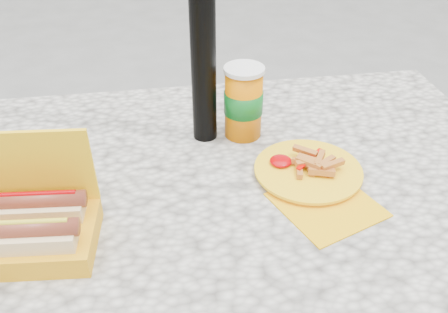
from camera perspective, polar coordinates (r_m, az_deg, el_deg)
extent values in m
cube|color=beige|center=(0.95, -0.90, -4.00)|extent=(1.20, 0.80, 0.05)
cylinder|color=black|center=(1.47, -22.55, -9.82)|extent=(0.07, 0.07, 0.70)
cylinder|color=black|center=(1.54, 16.40, -6.03)|extent=(0.07, 0.07, 0.70)
cube|color=yellow|center=(0.85, -21.71, -8.72)|extent=(0.23, 0.16, 0.04)
cube|color=yellow|center=(0.84, -21.93, -1.24)|extent=(0.22, 0.04, 0.14)
cube|color=beige|center=(0.81, -22.61, -9.13)|extent=(0.18, 0.07, 0.05)
cylinder|color=#963B2A|center=(0.79, -23.04, -7.70)|extent=(0.19, 0.05, 0.03)
cylinder|color=gold|center=(0.79, -23.25, -7.00)|extent=(0.16, 0.02, 0.01)
cube|color=beige|center=(0.86, -21.50, -6.15)|extent=(0.18, 0.07, 0.05)
cylinder|color=#963B2A|center=(0.84, -21.89, -4.74)|extent=(0.19, 0.05, 0.03)
cylinder|color=#A40004|center=(0.83, -22.08, -4.04)|extent=(0.16, 0.02, 0.01)
cube|color=#F3AD0B|center=(0.90, 11.65, -5.41)|extent=(0.21, 0.21, 0.00)
cylinder|color=yellow|center=(0.96, 9.58, -1.66)|extent=(0.20, 0.20, 0.01)
cylinder|color=yellow|center=(0.96, 9.60, -1.49)|extent=(0.20, 0.20, 0.01)
cube|color=#C3732D|center=(0.94, 9.56, -0.76)|extent=(0.04, 0.04, 0.01)
cube|color=#C3732D|center=(0.95, 9.80, -0.39)|extent=(0.05, 0.04, 0.01)
cube|color=#C3732D|center=(0.95, 9.61, -0.66)|extent=(0.05, 0.02, 0.01)
cube|color=#C3732D|center=(0.95, 10.92, -0.24)|extent=(0.03, 0.05, 0.01)
cube|color=#C3732D|center=(0.94, 12.33, -0.89)|extent=(0.05, 0.03, 0.01)
cube|color=#C3732D|center=(0.94, 11.02, -1.47)|extent=(0.05, 0.03, 0.01)
cube|color=#C3732D|center=(0.95, 9.80, -1.07)|extent=(0.05, 0.04, 0.01)
cube|color=#C3732D|center=(0.94, 11.50, -0.70)|extent=(0.05, 0.04, 0.01)
cube|color=#C3732D|center=(0.96, 9.18, -0.68)|extent=(0.05, 0.03, 0.01)
cube|color=#C3732D|center=(0.95, 9.89, -1.13)|extent=(0.02, 0.05, 0.01)
cube|color=#C3732D|center=(0.96, 10.37, -0.54)|extent=(0.03, 0.05, 0.01)
cube|color=#C3732D|center=(0.97, 9.25, 0.63)|extent=(0.05, 0.04, 0.01)
cube|color=#C3732D|center=(0.95, 11.09, -1.30)|extent=(0.03, 0.05, 0.01)
cube|color=#C3732D|center=(0.93, 11.11, -1.77)|extent=(0.05, 0.03, 0.01)
cube|color=#C3732D|center=(0.94, 8.62, -1.46)|extent=(0.02, 0.05, 0.01)
ellipsoid|color=#A40004|center=(0.96, 6.51, -0.51)|extent=(0.04, 0.04, 0.01)
cube|color=#D20600|center=(0.96, 9.79, -0.28)|extent=(0.07, 0.06, 0.00)
cylinder|color=orange|center=(1.03, 2.23, 6.02)|extent=(0.08, 0.08, 0.15)
cylinder|color=#0D631C|center=(1.03, 2.23, 6.24)|extent=(0.08, 0.08, 0.05)
cylinder|color=white|center=(1.00, 2.33, 9.91)|extent=(0.08, 0.08, 0.01)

